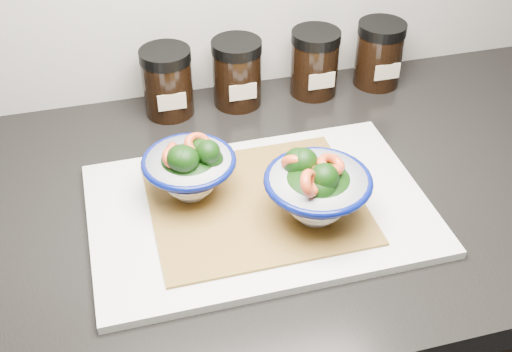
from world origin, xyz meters
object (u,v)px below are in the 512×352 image
object	(u,v)px
cutting_board	(259,209)
spice_jar_c	(315,62)
bowl_left	(190,169)
spice_jar_a	(167,82)
bowl_right	(317,189)
spice_jar_b	(237,73)
spice_jar_d	(379,54)

from	to	relation	value
cutting_board	spice_jar_c	distance (m)	0.33
bowl_left	spice_jar_a	world-z (taller)	spice_jar_a
bowl_right	spice_jar_b	size ratio (longest dim) A/B	1.22
cutting_board	bowl_right	distance (m)	0.09
spice_jar_b	spice_jar_d	size ratio (longest dim) A/B	1.00
bowl_right	spice_jar_d	world-z (taller)	bowl_right
spice_jar_b	spice_jar_d	world-z (taller)	same
spice_jar_a	spice_jar_d	world-z (taller)	same
cutting_board	spice_jar_b	size ratio (longest dim) A/B	3.98
cutting_board	spice_jar_b	bearing A→B (deg)	82.18
spice_jar_c	spice_jar_d	xyz separation A→B (m)	(0.12, 0.00, 0.00)
bowl_left	bowl_right	distance (m)	0.17
spice_jar_b	spice_jar_c	world-z (taller)	same
bowl_right	cutting_board	bearing A→B (deg)	147.71
bowl_right	spice_jar_c	distance (m)	0.34
spice_jar_a	spice_jar_b	size ratio (longest dim) A/B	1.00
bowl_right	spice_jar_d	distance (m)	0.39
bowl_right	bowl_left	bearing A→B (deg)	149.64
cutting_board	bowl_left	distance (m)	0.11
spice_jar_d	spice_jar_a	bearing A→B (deg)	180.00
bowl_left	spice_jar_c	world-z (taller)	spice_jar_c
spice_jar_a	spice_jar_c	world-z (taller)	same
bowl_left	bowl_right	size ratio (longest dim) A/B	0.91
spice_jar_c	bowl_left	bearing A→B (deg)	-137.56
bowl_right	spice_jar_c	world-z (taller)	bowl_right
spice_jar_a	spice_jar_d	bearing A→B (deg)	0.00
bowl_right	spice_jar_a	size ratio (longest dim) A/B	1.22
cutting_board	bowl_left	size ratio (longest dim) A/B	3.56
bowl_left	spice_jar_c	xyz separation A→B (m)	(0.26, 0.23, -0.00)
bowl_right	spice_jar_a	distance (m)	0.35
bowl_right	spice_jar_c	bearing A→B (deg)	71.25
cutting_board	spice_jar_d	bearing A→B (deg)	43.96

